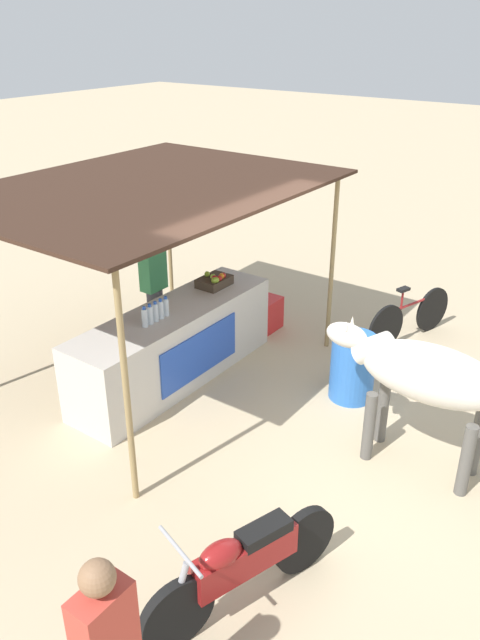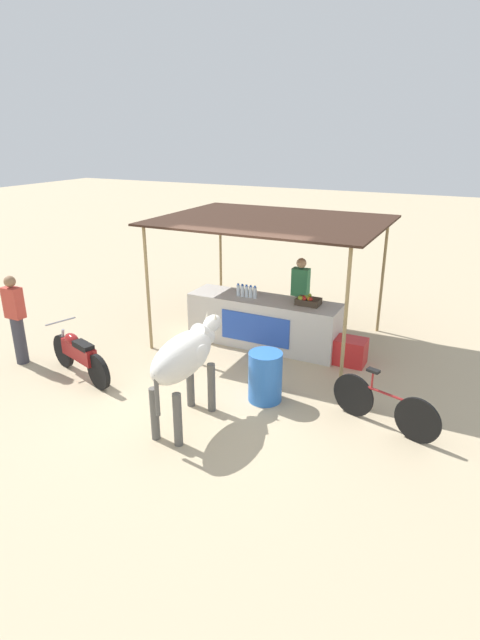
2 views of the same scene
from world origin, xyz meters
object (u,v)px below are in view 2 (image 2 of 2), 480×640
(fruit_crate, at_px, (308,301))
(water_barrel, at_px, (265,377))
(cooler_box, at_px, (349,351))
(stall_counter, at_px, (263,322))
(motorcycle_parked, at_px, (79,354))
(cow, at_px, (185,357))
(vendor_behind_counter, at_px, (300,297))
(passerby_on_street, at_px, (16,319))
(bicycle_leaning, at_px, (384,406))

(fruit_crate, distance_m, water_barrel, 2.13)
(water_barrel, bearing_deg, cooler_box, 66.08)
(stall_counter, bearing_deg, fruit_crate, 2.75)
(cooler_box, bearing_deg, motorcycle_parked, -147.43)
(cooler_box, bearing_deg, cow, -118.17)
(vendor_behind_counter, relative_size, cow, 0.90)
(passerby_on_street, bearing_deg, motorcycle_parked, 2.06)
(vendor_behind_counter, distance_m, water_barrel, 2.82)
(cow, xyz_separation_m, passerby_on_street, (-3.79, 0.36, -0.18))
(fruit_crate, bearing_deg, passerby_on_street, -148.50)
(vendor_behind_counter, bearing_deg, cooler_box, -33.49)
(motorcycle_parked, bearing_deg, cooler_box, 32.57)
(stall_counter, xyz_separation_m, motorcycle_parked, (-2.27, -2.67, -0.05))
(vendor_behind_counter, height_order, bicycle_leaning, vendor_behind_counter)
(cooler_box, height_order, bicycle_leaning, bicycle_leaning)
(bicycle_leaning, bearing_deg, water_barrel, -179.30)
(motorcycle_parked, bearing_deg, vendor_behind_counter, 51.29)
(cooler_box, xyz_separation_m, passerby_on_street, (-5.39, -2.62, 0.61))
(water_barrel, height_order, motorcycle_parked, motorcycle_parked)
(vendor_behind_counter, height_order, cow, vendor_behind_counter)
(water_barrel, distance_m, bicycle_leaning, 1.82)
(vendor_behind_counter, height_order, motorcycle_parked, vendor_behind_counter)
(vendor_behind_counter, xyz_separation_m, cow, (-0.31, -3.83, 0.18))
(cooler_box, xyz_separation_m, bicycle_leaning, (0.98, -1.88, 0.11))
(water_barrel, relative_size, bicycle_leaning, 0.51)
(water_barrel, bearing_deg, vendor_behind_counter, 99.14)
(bicycle_leaning, xyz_separation_m, passerby_on_street, (-6.37, -0.75, 0.50))
(passerby_on_street, bearing_deg, fruit_crate, 31.50)
(cooler_box, bearing_deg, bicycle_leaning, -62.47)
(fruit_crate, height_order, water_barrel, fruit_crate)
(water_barrel, relative_size, cow, 0.44)
(cow, bearing_deg, fruit_crate, 77.05)
(fruit_crate, bearing_deg, vendor_behind_counter, 119.69)
(water_barrel, bearing_deg, cow, -124.86)
(stall_counter, distance_m, cow, 3.13)
(stall_counter, bearing_deg, cow, -87.07)
(vendor_behind_counter, relative_size, water_barrel, 2.03)
(fruit_crate, height_order, cooler_box, fruit_crate)
(water_barrel, xyz_separation_m, motorcycle_parked, (-3.19, -0.67, 0.02))
(passerby_on_street, bearing_deg, vendor_behind_counter, 40.25)
(fruit_crate, xyz_separation_m, water_barrel, (0.04, -2.04, -0.63))
(vendor_behind_counter, distance_m, passerby_on_street, 5.38)
(water_barrel, bearing_deg, passerby_on_street, -170.96)
(vendor_behind_counter, distance_m, bicycle_leaning, 3.58)
(vendor_behind_counter, bearing_deg, cow, -94.67)
(fruit_crate, xyz_separation_m, motorcycle_parked, (-3.15, -2.71, -0.61))
(stall_counter, xyz_separation_m, fruit_crate, (0.88, 0.04, 0.55))
(cow, bearing_deg, cooler_box, 61.83)
(fruit_crate, bearing_deg, cow, -102.95)
(cooler_box, xyz_separation_m, water_barrel, (-0.84, -1.90, 0.17))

